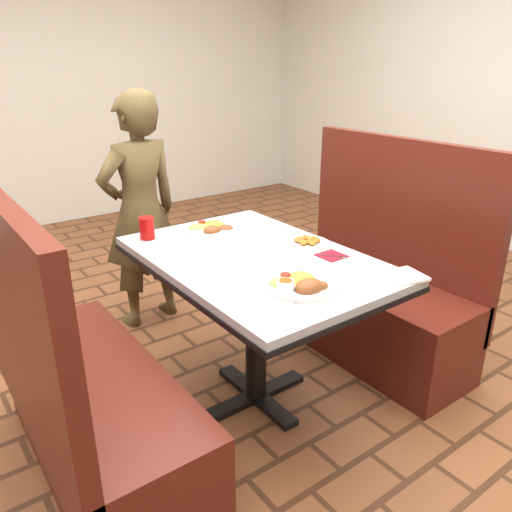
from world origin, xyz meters
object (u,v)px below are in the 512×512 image
booth_bench_left (87,405)px  far_dinner_plate (212,226)px  near_dinner_plate (301,281)px  red_tumbler (147,228)px  diner_person (141,213)px  plantain_plate (308,242)px  dining_table (256,276)px  booth_bench_right (371,295)px

booth_bench_left → far_dinner_plate: (0.82, 0.41, 0.45)m
near_dinner_plate → red_tumbler: 0.89m
diner_person → far_dinner_plate: size_ratio=5.25×
far_dinner_plate → red_tumbler: bearing=164.9°
plantain_plate → diner_person: bearing=107.5°
dining_table → near_dinner_plate: bearing=-99.7°
plantain_plate → dining_table: bearing=175.2°
booth_bench_left → red_tumbler: booth_bench_left is taller
dining_table → booth_bench_left: booth_bench_left is taller
near_dinner_plate → diner_person: bearing=90.1°
red_tumbler → booth_bench_right: bearing=-24.5°
booth_bench_right → near_dinner_plate: (-0.86, -0.37, 0.45)m
booth_bench_right → far_dinner_plate: bearing=152.1°
booth_bench_left → diner_person: size_ratio=0.85×
far_dinner_plate → red_tumbler: 0.32m
booth_bench_right → plantain_plate: booth_bench_right is taller
booth_bench_right → diner_person: 1.42m
booth_bench_left → plantain_plate: 1.16m
dining_table → booth_bench_right: 0.86m
booth_bench_left → red_tumbler: 0.86m
dining_table → red_tumbler: red_tumbler is taller
dining_table → near_dinner_plate: size_ratio=4.56×
near_dinner_plate → dining_table: bearing=80.3°
red_tumbler → booth_bench_left: bearing=-136.3°
near_dinner_plate → far_dinner_plate: (0.09, 0.77, -0.00)m
diner_person → plantain_plate: (0.34, -1.09, 0.06)m
booth_bench_right → red_tumbler: 1.28m
dining_table → booth_bench_left: bearing=180.0°
diner_person → plantain_plate: 1.15m
booth_bench_left → far_dinner_plate: booth_bench_left is taller
dining_table → booth_bench_left: (-0.80, 0.00, -0.32)m
plantain_plate → red_tumbler: 0.76m
near_dinner_plate → far_dinner_plate: 0.78m
booth_bench_right → plantain_plate: size_ratio=6.03×
booth_bench_left → booth_bench_right: 1.60m
booth_bench_left → plantain_plate: size_ratio=6.03×
diner_person → near_dinner_plate: bearing=83.3°
far_dinner_plate → dining_table: bearing=-93.7°
booth_bench_left → red_tumbler: size_ratio=11.35×
booth_bench_left → diner_person: 1.35m
booth_bench_right → red_tumbler: bearing=155.5°
plantain_plate → near_dinner_plate: bearing=-135.1°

